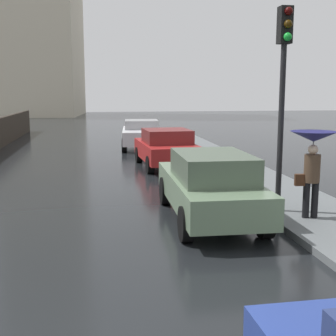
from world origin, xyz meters
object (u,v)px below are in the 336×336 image
(car_white_mid_road, at_px, (142,134))
(car_green_far_ahead, at_px, (210,185))
(pedestrian_with_umbrella_near, at_px, (313,151))
(traffic_light, at_px, (283,72))
(car_red_near_kerb, at_px, (166,148))

(car_white_mid_road, height_order, car_green_far_ahead, car_green_far_ahead)
(car_green_far_ahead, height_order, pedestrian_with_umbrella_near, pedestrian_with_umbrella_near)
(car_white_mid_road, bearing_deg, traffic_light, -77.89)
(car_white_mid_road, relative_size, pedestrian_with_umbrella_near, 2.41)
(car_green_far_ahead, relative_size, pedestrian_with_umbrella_near, 2.44)
(car_red_near_kerb, distance_m, car_green_far_ahead, 7.07)
(car_green_far_ahead, bearing_deg, pedestrian_with_umbrella_near, -16.40)
(traffic_light, bearing_deg, car_red_near_kerb, 101.39)
(pedestrian_with_umbrella_near, height_order, traffic_light, traffic_light)
(car_white_mid_road, xyz_separation_m, pedestrian_with_umbrella_near, (2.22, -13.36, 0.82))
(car_red_near_kerb, height_order, car_white_mid_road, car_red_near_kerb)
(car_green_far_ahead, height_order, traffic_light, traffic_light)
(car_red_near_kerb, distance_m, pedestrian_with_umbrella_near, 7.94)
(car_red_near_kerb, bearing_deg, traffic_light, -82.08)
(car_green_far_ahead, xyz_separation_m, pedestrian_with_umbrella_near, (1.98, -0.61, 0.77))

